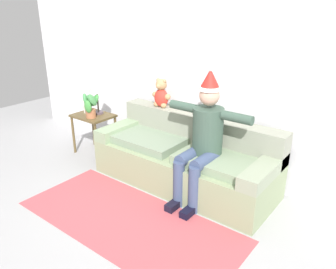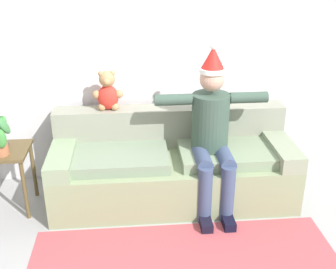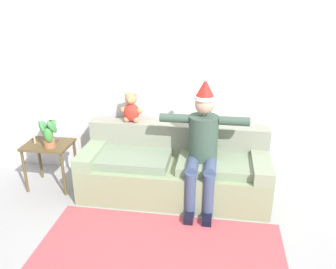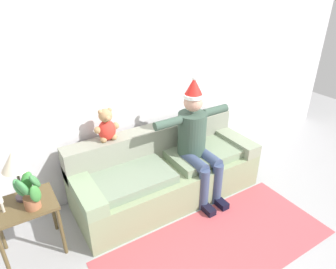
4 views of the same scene
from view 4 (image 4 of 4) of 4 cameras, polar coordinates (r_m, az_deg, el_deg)
name	(u,v)px [view 4 (image 4 of 4)]	position (r m, az deg, el deg)	size (l,w,h in m)	color
ground_plane	(218,247)	(3.33, 9.44, -20.29)	(10.00, 10.00, 0.00)	#9F9FA0
back_wall	(142,80)	(3.69, -4.88, 10.19)	(7.00, 0.10, 2.70)	silver
couch	(165,172)	(3.73, -0.55, -7.04)	(2.25, 0.87, 0.82)	gray
person_seated	(196,139)	(3.55, 5.42, -0.83)	(1.02, 0.77, 1.51)	#364D40
teddy_bear	(107,126)	(3.38, -11.56, 1.53)	(0.29, 0.17, 0.38)	red
side_table	(25,212)	(3.20, -25.44, -13.20)	(0.57, 0.44, 0.60)	brown
table_lamp	(14,163)	(3.00, -27.13, -4.87)	(0.24, 0.24, 0.51)	#4E404A
potted_plant	(29,191)	(2.96, -24.84, -9.74)	(0.27, 0.28, 0.38)	#A1603E
candle_tall	(0,200)	(3.05, -29.22, -10.81)	(0.04, 0.04, 0.21)	beige
area_rug	(218,247)	(3.33, 9.44, -20.24)	(2.43, 1.05, 0.01)	#B44A51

